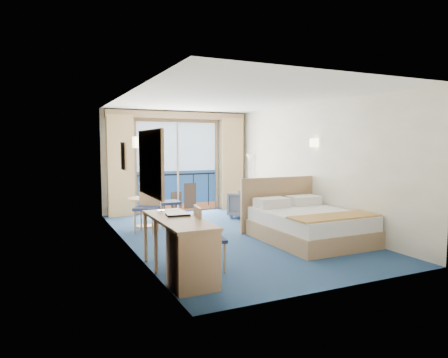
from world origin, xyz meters
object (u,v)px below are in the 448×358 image
at_px(bed, 307,224).
at_px(floor_lamp, 249,168).
at_px(nightstand, 296,214).
at_px(armchair, 245,204).
at_px(desk_chair, 205,235).
at_px(desk, 190,252).
at_px(table_chair_a, 164,199).
at_px(table_chair_b, 148,203).
at_px(round_table, 145,205).

xyz_separation_m(bed, floor_lamp, (0.69, 3.56, 0.85)).
xyz_separation_m(nightstand, armchair, (-0.58, 1.34, 0.07)).
bearing_deg(nightstand, armchair, 113.32).
bearing_deg(desk_chair, desk, 148.15).
bearing_deg(floor_lamp, bed, -101.02).
xyz_separation_m(bed, armchair, (0.05, 2.58, 0.01)).
bearing_deg(desk_chair, floor_lamp, -25.80).
xyz_separation_m(table_chair_a, table_chair_b, (-0.48, -0.41, -0.02)).
relative_size(bed, round_table, 2.98).
distance_m(bed, desk_chair, 2.62).
xyz_separation_m(bed, nightstand, (0.63, 1.24, -0.06)).
bearing_deg(desk_chair, table_chair_a, 2.94).
xyz_separation_m(armchair, floor_lamp, (0.64, 0.98, 0.84)).
distance_m(nightstand, desk_chair, 3.75).
bearing_deg(armchair, round_table, -36.83).
bearing_deg(table_chair_a, table_chair_b, 131.77).
distance_m(bed, desk, 3.16).
relative_size(nightstand, armchair, 0.71).
distance_m(round_table, table_chair_a, 0.45).
xyz_separation_m(floor_lamp, desk, (-3.55, -4.90, -0.73)).
relative_size(round_table, table_chair_a, 0.65).
xyz_separation_m(desk_chair, round_table, (-0.04, 3.42, -0.04)).
distance_m(nightstand, round_table, 3.39).
relative_size(bed, desk_chair, 2.27).
bearing_deg(nightstand, table_chair_a, 156.31).
bearing_deg(nightstand, table_chair_b, 166.35).
xyz_separation_m(nightstand, desk_chair, (-3.08, -2.12, 0.28)).
bearing_deg(table_chair_b, bed, -5.49).
height_order(round_table, table_chair_b, table_chair_b).
xyz_separation_m(nightstand, table_chair_a, (-2.70, 1.18, 0.36)).
relative_size(floor_lamp, table_chair_a, 1.41).
height_order(bed, desk_chair, bed).
height_order(desk, desk_chair, desk_chair).
bearing_deg(desk, table_chair_b, 84.75).
xyz_separation_m(desk, table_chair_a, (0.78, 3.76, 0.17)).
height_order(armchair, floor_lamp, floor_lamp).
distance_m(armchair, desk, 4.88).
bearing_deg(desk, floor_lamp, 54.08).
relative_size(nightstand, desk_chair, 0.54).
xyz_separation_m(bed, table_chair_a, (-2.07, 2.42, 0.30)).
height_order(floor_lamp, desk, floor_lamp).
relative_size(desk, table_chair_b, 1.62).
relative_size(desk, table_chair_a, 1.56).
distance_m(armchair, desk_chair, 4.28).
distance_m(desk, desk_chair, 0.61).
bearing_deg(desk_chair, bed, -60.70).
bearing_deg(round_table, bed, -45.50).
xyz_separation_m(armchair, table_chair_a, (-2.12, -0.16, 0.29)).
height_order(bed, table_chair_b, bed).
relative_size(bed, table_chair_b, 2.03).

